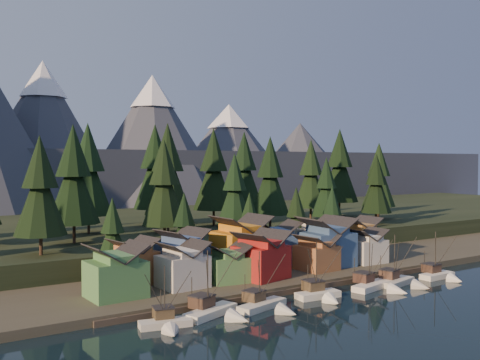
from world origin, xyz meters
TOP-DOWN VIEW (x-y plane):
  - ground at (0.00, 0.00)m, footprint 500.00×500.00m
  - shore_strip at (0.00, 40.00)m, footprint 400.00×50.00m
  - hillside at (0.00, 90.00)m, footprint 420.00×100.00m
  - dock at (0.00, 16.50)m, footprint 80.00×4.00m
  - mountain_ridge at (-4.20, 213.59)m, footprint 560.00×190.00m
  - boat_0 at (-30.96, 8.61)m, footprint 8.42×8.94m
  - boat_1 at (-21.76, 9.69)m, footprint 10.98×11.42m
  - boat_2 at (-12.56, 8.58)m, footprint 10.56×11.05m
  - boat_3 at (-0.35, 8.98)m, footprint 8.78×9.40m
  - boat_4 at (13.45, 8.25)m, footprint 10.95×11.53m
  - boat_5 at (20.07, 7.92)m, footprint 10.06×10.54m
  - boat_6 at (31.87, 7.59)m, footprint 8.46×9.21m
  - house_front_0 at (-32.91, 24.78)m, footprint 9.51×9.04m
  - house_front_1 at (-19.95, 25.20)m, footprint 8.69×8.39m
  - house_front_2 at (-10.43, 24.53)m, footprint 8.33×8.38m
  - house_front_3 at (-3.48, 23.26)m, footprint 11.02×10.69m
  - house_front_4 at (11.37, 23.62)m, footprint 7.97×8.51m
  - house_front_5 at (16.22, 25.59)m, footprint 10.82×9.96m
  - house_front_6 at (26.56, 23.79)m, footprint 8.08×7.68m
  - house_back_0 at (-26.64, 32.74)m, footprint 9.00×8.74m
  - house_back_1 at (-15.81, 33.43)m, footprint 10.08×10.17m
  - house_back_2 at (-1.51, 33.56)m, footprint 11.12×10.27m
  - house_back_3 at (8.32, 33.72)m, footprint 11.16×10.39m
  - house_back_4 at (20.39, 32.67)m, footprint 10.02×9.68m
  - house_back_5 at (31.38, 30.91)m, footprint 9.12×9.22m
  - tree_hill_2 at (-40.00, 48.00)m, footprint 10.34×10.34m
  - tree_hill_3 at (-30.00, 60.00)m, footprint 11.74×11.74m
  - tree_hill_4 at (-22.00, 75.00)m, footprint 12.39×12.39m
  - tree_hill_5 at (-12.00, 50.00)m, footprint 10.29×10.29m
  - tree_hill_6 at (-4.00, 65.00)m, footprint 12.40×12.40m
  - tree_hill_7 at (6.00, 48.00)m, footprint 8.95×8.95m
  - tree_hill_8 at (14.00, 72.00)m, footprint 12.22×12.22m
  - tree_hill_9 at (22.00, 55.00)m, footprint 11.04×11.04m
  - tree_hill_10 at (30.00, 80.00)m, footprint 12.18×12.18m
  - tree_hill_11 at (38.00, 50.00)m, footprint 8.60×8.60m
  - tree_hill_12 at (46.00, 66.00)m, footprint 11.06×11.06m
  - tree_hill_13 at (56.00, 48.00)m, footprint 9.08×9.08m
  - tree_hill_14 at (64.00, 72.00)m, footprint 12.88×12.88m
  - tree_hill_15 at (0.00, 82.00)m, footprint 12.77×12.77m
  - tree_hill_17 at (68.00, 58.00)m, footprint 10.72×10.72m
  - tree_shore_0 at (-28.00, 40.00)m, footprint 6.91×6.91m
  - tree_shore_1 at (-12.00, 40.00)m, footprint 7.16×7.16m
  - tree_shore_2 at (5.00, 40.00)m, footprint 6.92×6.92m
  - tree_shore_3 at (19.00, 40.00)m, footprint 7.31×7.31m
  - tree_shore_4 at (31.00, 40.00)m, footprint 7.31×7.31m

SIDE VIEW (x-z plane):
  - ground at x=0.00m, z-range 0.00..0.00m
  - dock at x=0.00m, z-range 0.00..1.00m
  - shore_strip at x=0.00m, z-range 0.00..1.50m
  - boat_2 at x=-12.56m, z-range -3.43..7.30m
  - boat_0 at x=-30.96m, z-range -3.08..7.13m
  - boat_4 at x=13.45m, z-range -3.59..7.69m
  - boat_5 at x=20.07m, z-range -3.48..7.75m
  - boat_1 at x=-21.76m, z-range -3.68..8.01m
  - boat_6 at x=31.87m, z-range -3.28..7.68m
  - boat_3 at x=-0.35m, z-range -3.35..7.90m
  - hillside at x=0.00m, z-range 0.00..6.00m
  - house_front_2 at x=-10.43m, z-range 1.68..8.87m
  - house_front_4 at x=11.37m, z-range 1.69..9.25m
  - house_front_6 at x=26.56m, z-range 1.70..9.42m
  - house_front_1 at x=-19.95m, z-range 1.71..10.13m
  - house_back_0 at x=-26.64m, z-range 1.72..10.35m
  - house_front_0 at x=-32.91m, z-range 1.73..10.84m
  - house_front_3 at x=-3.48m, z-range 1.74..11.14m
  - house_back_5 at x=31.38m, z-range 1.74..11.26m
  - house_back_1 at x=-15.81m, z-range 1.74..11.31m
  - house_back_3 at x=8.32m, z-range 1.74..11.36m
  - house_back_4 at x=20.39m, z-range 1.75..11.85m
  - house_front_5 at x=16.22m, z-range 1.77..12.47m
  - house_back_2 at x=-1.51m, z-range 1.79..13.27m
  - tree_shore_0 at x=-28.00m, z-range 2.24..18.35m
  - tree_shore_2 at x=5.00m, z-range 2.24..18.37m
  - tree_shore_1 at x=-12.00m, z-range 2.27..18.95m
  - tree_shore_3 at x=19.00m, z-range 2.29..19.31m
  - tree_shore_4 at x=31.00m, z-range 2.29..19.32m
  - tree_hill_11 at x=38.00m, z-range 6.93..26.97m
  - tree_hill_7 at x=6.00m, z-range 6.97..27.82m
  - tree_hill_13 at x=56.00m, z-range 6.98..28.13m
  - tree_hill_5 at x=-12.00m, z-range 7.12..31.09m
  - tree_hill_2 at x=-40.00m, z-range 7.12..31.22m
  - tree_hill_17 at x=68.00m, z-range 7.16..32.14m
  - tree_hill_9 at x=22.00m, z-range 7.20..32.93m
  - tree_hill_12 at x=46.00m, z-range 7.20..32.98m
  - tree_hill_3 at x=-30.00m, z-range 7.28..34.64m
  - tree_hill_10 at x=30.00m, z-range 7.33..35.70m
  - tree_hill_8 at x=14.00m, z-range 7.33..35.79m
  - tree_hill_4 at x=-22.00m, z-range 7.35..36.21m
  - tree_hill_6 at x=-4.00m, z-range 7.35..36.24m
  - tree_hill_15 at x=0.00m, z-range 7.39..37.15m
  - tree_hill_14 at x=64.00m, z-range 7.40..37.41m
  - mountain_ridge at x=-4.20m, z-range -18.94..71.06m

